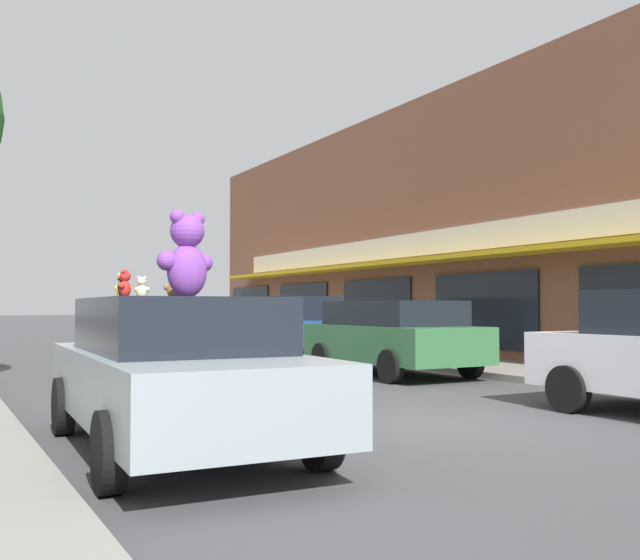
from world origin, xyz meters
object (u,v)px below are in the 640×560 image
object	(u,v)px
teddy_bear_brown	(174,285)
teddy_bear_yellow	(123,286)
teddy_bear_black	(123,285)
teddy_bear_cream	(142,288)
teddy_bear_giant	(187,256)
parked_car_far_center	(393,335)
parked_car_far_right	(289,326)
teddy_bear_red	(125,284)
plush_art_car	(177,370)

from	to	relation	value
teddy_bear_brown	teddy_bear_yellow	bearing A→B (deg)	1.11
teddy_bear_black	teddy_bear_cream	bearing A→B (deg)	-172.01
teddy_bear_black	teddy_bear_giant	bearing A→B (deg)	92.58
teddy_bear_cream	teddy_bear_brown	xyz separation A→B (m)	(0.33, -0.16, 0.03)
teddy_bear_yellow	parked_car_far_center	size ratio (longest dim) A/B	0.07
teddy_bear_yellow	parked_car_far_right	xyz separation A→B (m)	(6.90, 9.47, -0.78)
teddy_bear_black	teddy_bear_yellow	bearing A→B (deg)	-157.09
teddy_bear_red	teddy_bear_black	bearing A→B (deg)	-159.45
teddy_bear_cream	teddy_bear_red	distance (m)	1.23
teddy_bear_cream	parked_car_far_center	world-z (taller)	teddy_bear_cream
teddy_bear_black	parked_car_far_center	world-z (taller)	teddy_bear_black
teddy_bear_giant	plush_art_car	bearing A→B (deg)	-36.48
teddy_bear_black	parked_car_far_center	size ratio (longest dim) A/B	0.06
teddy_bear_black	parked_car_far_right	xyz separation A→B (m)	(7.09, 10.30, -0.76)
teddy_bear_giant	teddy_bear_yellow	xyz separation A→B (m)	(-0.38, 1.20, -0.29)
plush_art_car	teddy_bear_yellow	distance (m)	1.50
teddy_bear_red	teddy_bear_yellow	bearing A→B (deg)	-160.42
parked_car_far_center	parked_car_far_right	bearing A→B (deg)	90.00
teddy_bear_yellow	teddy_bear_black	xyz separation A→B (m)	(-0.19, -0.82, -0.01)
teddy_bear_yellow	parked_car_far_right	world-z (taller)	teddy_bear_yellow
teddy_bear_red	parked_car_far_center	distance (m)	9.15
teddy_bear_yellow	teddy_bear_black	bearing A→B (deg)	125.30
parked_car_far_center	parked_car_far_right	xyz separation A→B (m)	(-0.00, 5.06, 0.07)
plush_art_car	teddy_bear_cream	size ratio (longest dim) A/B	18.07
teddy_bear_giant	parked_car_far_center	bearing A→B (deg)	-155.67
teddy_bear_brown	teddy_bear_black	size ratio (longest dim) A/B	1.19
teddy_bear_giant	teddy_bear_black	xyz separation A→B (m)	(-0.57, 0.37, -0.31)
teddy_bear_cream	parked_car_far_right	xyz separation A→B (m)	(6.69, 9.56, -0.76)
teddy_bear_red	parked_car_far_right	xyz separation A→B (m)	(7.17, 10.69, -0.77)
teddy_bear_red	teddy_bear_black	size ratio (longest dim) A/B	1.01
plush_art_car	teddy_bear_giant	size ratio (longest dim) A/B	5.26
teddy_bear_giant	teddy_bear_black	size ratio (longest dim) A/B	3.31
teddy_bear_yellow	teddy_bear_brown	bearing A→B (deg)	-156.52
teddy_bear_brown	teddy_bear_red	size ratio (longest dim) A/B	1.18
teddy_bear_red	parked_car_far_right	distance (m)	12.89
teddy_bear_giant	teddy_bear_red	world-z (taller)	teddy_bear_giant
parked_car_far_center	plush_art_car	bearing A→B (deg)	-139.83
teddy_bear_giant	teddy_bear_yellow	bearing A→B (deg)	-88.87
plush_art_car	teddy_bear_giant	distance (m)	1.19
teddy_bear_yellow	parked_car_far_right	distance (m)	11.74
plush_art_car	teddy_bear_giant	xyz separation A→B (m)	(0.09, -0.03, 1.19)
teddy_bear_red	teddy_bear_cream	bearing A→B (deg)	-170.55
teddy_bear_yellow	teddy_bear_black	size ratio (longest dim) A/B	1.10
teddy_bear_cream	teddy_bear_yellow	distance (m)	0.22
teddy_bear_giant	parked_car_far_center	distance (m)	8.68
plush_art_car	teddy_bear_black	world-z (taller)	teddy_bear_black
teddy_bear_cream	teddy_bear_yellow	bearing A→B (deg)	19.81
teddy_bear_giant	teddy_bear_brown	bearing A→B (deg)	-115.80
teddy_bear_giant	teddy_bear_cream	size ratio (longest dim) A/B	3.44
parked_car_far_right	teddy_bear_red	bearing A→B (deg)	-123.83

